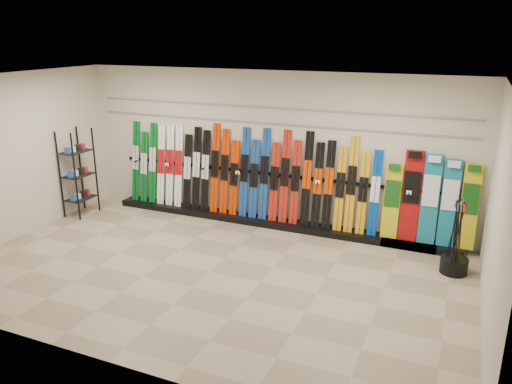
% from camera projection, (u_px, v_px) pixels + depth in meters
% --- Properties ---
extents(floor, '(8.00, 8.00, 0.00)m').
position_uv_depth(floor, '(210.00, 272.00, 8.01)').
color(floor, gray).
rests_on(floor, ground).
extents(back_wall, '(8.00, 0.00, 8.00)m').
position_uv_depth(back_wall, '(268.00, 149.00, 9.74)').
color(back_wall, beige).
rests_on(back_wall, floor).
extents(left_wall, '(0.00, 5.00, 5.00)m').
position_uv_depth(left_wall, '(12.00, 158.00, 9.04)').
color(left_wall, beige).
rests_on(left_wall, floor).
extents(right_wall, '(0.00, 5.00, 5.00)m').
position_uv_depth(right_wall, '(497.00, 219.00, 6.06)').
color(right_wall, beige).
rests_on(right_wall, floor).
extents(ceiling, '(8.00, 8.00, 0.00)m').
position_uv_depth(ceiling, '(204.00, 81.00, 7.09)').
color(ceiling, silver).
rests_on(ceiling, back_wall).
extents(ski_rack_base, '(8.00, 0.40, 0.12)m').
position_uv_depth(ski_rack_base, '(274.00, 223.00, 9.90)').
color(ski_rack_base, black).
rests_on(ski_rack_base, floor).
extents(skis, '(5.37, 0.28, 1.81)m').
position_uv_depth(skis, '(244.00, 175.00, 9.95)').
color(skis, '#045E1B').
rests_on(skis, ski_rack_base).
extents(snowboards, '(1.57, 0.25, 1.61)m').
position_uv_depth(snowboards, '(430.00, 201.00, 8.65)').
color(snowboards, gold).
rests_on(snowboards, ski_rack_base).
extents(accessory_rack, '(0.40, 0.60, 1.80)m').
position_uv_depth(accessory_rack, '(78.00, 173.00, 10.29)').
color(accessory_rack, black).
rests_on(accessory_rack, floor).
extents(pole_bin, '(0.43, 0.43, 0.25)m').
position_uv_depth(pole_bin, '(454.00, 265.00, 7.94)').
color(pole_bin, black).
rests_on(pole_bin, floor).
extents(ski_poles, '(0.24, 0.32, 1.18)m').
position_uv_depth(ski_poles, '(456.00, 238.00, 7.79)').
color(ski_poles, black).
rests_on(ski_poles, pole_bin).
extents(slatwall_rail_0, '(7.60, 0.02, 0.03)m').
position_uv_depth(slatwall_rail_0, '(268.00, 123.00, 9.57)').
color(slatwall_rail_0, gray).
rests_on(slatwall_rail_0, back_wall).
extents(slatwall_rail_1, '(7.60, 0.02, 0.03)m').
position_uv_depth(slatwall_rail_1, '(268.00, 108.00, 9.48)').
color(slatwall_rail_1, gray).
rests_on(slatwall_rail_1, back_wall).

